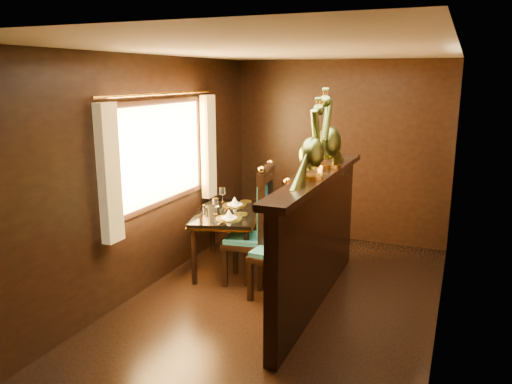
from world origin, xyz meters
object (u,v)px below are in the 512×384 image
Objects in this scene: dining_table at (227,217)px; peacock_right at (329,128)px; chair_left at (287,236)px; chair_right at (258,222)px; peacock_left at (312,139)px.

dining_table is 1.71m from peacock_right.
chair_left is 0.97× the size of chair_right.
dining_table is 1.11m from chair_left.
chair_right reaches higher than dining_table.
chair_right is at bearing -45.02° from dining_table.
chair_left is 1.83× the size of peacock_left.
peacock_right is at bearing 90.00° from peacock_left.
dining_table is at bearing 143.15° from chair_right.
peacock_right is (0.75, 0.07, 1.05)m from chair_right.
peacock_right reaches higher than chair_left.
peacock_right is at bearing -26.01° from dining_table.
dining_table is 1.67× the size of peacock_right.
peacock_left reaches higher than dining_table.
chair_left is 0.52m from chair_right.
chair_right is 1.29m from peacock_right.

